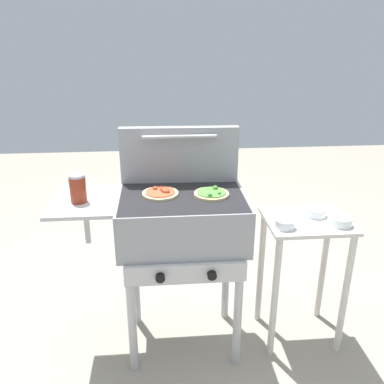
% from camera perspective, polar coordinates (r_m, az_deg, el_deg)
% --- Properties ---
extents(ground_plane, '(8.00, 8.00, 0.00)m').
position_cam_1_polar(ground_plane, '(2.52, -1.20, -19.83)').
color(ground_plane, gray).
extents(grill, '(0.96, 0.53, 0.90)m').
position_cam_1_polar(grill, '(2.09, -1.74, -4.26)').
color(grill, gray).
rests_on(grill, ground_plane).
extents(grill_lid_open, '(0.63, 0.09, 0.30)m').
position_cam_1_polar(grill_lid_open, '(2.19, -1.78, 5.23)').
color(grill_lid_open, gray).
rests_on(grill_lid_open, grill).
extents(pizza_pepperoni, '(0.18, 0.18, 0.03)m').
position_cam_1_polar(pizza_pepperoni, '(2.06, -4.38, -0.12)').
color(pizza_pepperoni, beige).
rests_on(pizza_pepperoni, grill).
extents(pizza_veggie, '(0.18, 0.18, 0.04)m').
position_cam_1_polar(pizza_veggie, '(2.05, 2.76, -0.19)').
color(pizza_veggie, '#E0C17F').
rests_on(pizza_veggie, grill).
extents(sauce_jar, '(0.08, 0.08, 0.14)m').
position_cam_1_polar(sauce_jar, '(2.02, -15.58, 0.47)').
color(sauce_jar, maroon).
rests_on(sauce_jar, grill).
extents(prep_table, '(0.44, 0.36, 0.75)m').
position_cam_1_polar(prep_table, '(2.33, 15.27, -8.38)').
color(prep_table, beige).
rests_on(prep_table, ground_plane).
extents(topping_bowl_near, '(0.11, 0.11, 0.04)m').
position_cam_1_polar(topping_bowl_near, '(2.21, 20.05, -3.87)').
color(topping_bowl_near, silver).
rests_on(topping_bowl_near, prep_table).
extents(topping_bowl_far, '(0.12, 0.12, 0.04)m').
position_cam_1_polar(topping_bowl_far, '(2.28, 16.75, -2.68)').
color(topping_bowl_far, silver).
rests_on(topping_bowl_far, prep_table).
extents(topping_bowl_middle, '(0.10, 0.10, 0.04)m').
position_cam_1_polar(topping_bowl_middle, '(2.11, 12.79, -4.36)').
color(topping_bowl_middle, silver).
rests_on(topping_bowl_middle, prep_table).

